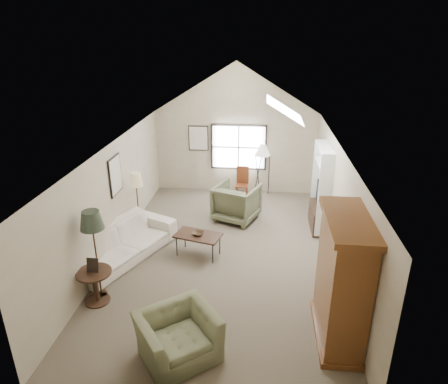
# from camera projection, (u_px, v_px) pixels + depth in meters

# --- Properties ---
(room_shell) EXTENTS (5.01, 8.01, 4.00)m
(room_shell) POSITION_uv_depth(u_px,v_px,m) (222.00, 116.00, 7.99)
(room_shell) COLOR brown
(room_shell) RESTS_ON ground
(window) EXTENTS (1.72, 0.08, 1.42)m
(window) POSITION_uv_depth(u_px,v_px,m) (239.00, 147.00, 12.30)
(window) COLOR black
(window) RESTS_ON room_shell
(skylight) EXTENTS (0.80, 1.20, 0.52)m
(skylight) POSITION_uv_depth(u_px,v_px,m) (285.00, 108.00, 8.70)
(skylight) COLOR white
(skylight) RESTS_ON room_shell
(wall_art) EXTENTS (1.97, 3.71, 0.88)m
(wall_art) POSITION_uv_depth(u_px,v_px,m) (159.00, 156.00, 10.51)
(wall_art) COLOR black
(wall_art) RESTS_ON room_shell
(armoire) EXTENTS (0.60, 1.50, 2.20)m
(armoire) POSITION_uv_depth(u_px,v_px,m) (342.00, 280.00, 6.38)
(armoire) COLOR brown
(armoire) RESTS_ON ground
(tv_alcove) EXTENTS (0.32, 1.30, 2.10)m
(tv_alcove) POSITION_uv_depth(u_px,v_px,m) (321.00, 187.00, 10.03)
(tv_alcove) COLOR white
(tv_alcove) RESTS_ON ground
(media_console) EXTENTS (0.34, 1.18, 0.60)m
(media_console) POSITION_uv_depth(u_px,v_px,m) (317.00, 217.00, 10.35)
(media_console) COLOR #382316
(media_console) RESTS_ON ground
(tv_panel) EXTENTS (0.05, 0.90, 0.55)m
(tv_panel) POSITION_uv_depth(u_px,v_px,m) (320.00, 195.00, 10.12)
(tv_panel) COLOR black
(tv_panel) RESTS_ON media_console
(sofa) EXTENTS (2.04, 2.83, 0.77)m
(sofa) POSITION_uv_depth(u_px,v_px,m) (124.00, 242.00, 8.96)
(sofa) COLOR beige
(sofa) RESTS_ON ground
(armchair_near) EXTENTS (1.54, 1.51, 0.76)m
(armchair_near) POSITION_uv_depth(u_px,v_px,m) (178.00, 336.00, 6.23)
(armchair_near) COLOR #70714F
(armchair_near) RESTS_ON ground
(armchair_far) EXTENTS (1.38, 1.40, 0.99)m
(armchair_far) POSITION_uv_depth(u_px,v_px,m) (237.00, 202.00, 10.75)
(armchair_far) COLOR #5E6043
(armchair_far) RESTS_ON ground
(coffee_table) EXTENTS (1.14, 0.82, 0.52)m
(coffee_table) POSITION_uv_depth(u_px,v_px,m) (198.00, 245.00, 9.10)
(coffee_table) COLOR #3B2518
(coffee_table) RESTS_ON ground
(bowl) EXTENTS (0.30, 0.30, 0.06)m
(bowl) POSITION_uv_depth(u_px,v_px,m) (198.00, 233.00, 8.99)
(bowl) COLOR #322114
(bowl) RESTS_ON coffee_table
(side_table) EXTENTS (0.88, 0.88, 0.66)m
(side_table) POSITION_uv_depth(u_px,v_px,m) (96.00, 287.00, 7.51)
(side_table) COLOR #331F14
(side_table) RESTS_ON ground
(side_chair) EXTENTS (0.39, 0.39, 0.95)m
(side_chair) POSITION_uv_depth(u_px,v_px,m) (242.00, 183.00, 12.18)
(side_chair) COLOR brown
(side_chair) RESTS_ON ground
(tripod_lamp) EXTENTS (0.57, 0.57, 1.66)m
(tripod_lamp) POSITION_uv_depth(u_px,v_px,m) (262.00, 170.00, 12.21)
(tripod_lamp) COLOR silver
(tripod_lamp) RESTS_ON ground
(dark_lamp) EXTENTS (0.58, 0.58, 1.84)m
(dark_lamp) POSITION_uv_depth(u_px,v_px,m) (96.00, 254.00, 7.47)
(dark_lamp) COLOR #232A1D
(dark_lamp) RESTS_ON ground
(tan_lamp) EXTENTS (0.44, 0.44, 1.65)m
(tan_lamp) POSITION_uv_depth(u_px,v_px,m) (138.00, 203.00, 9.90)
(tan_lamp) COLOR tan
(tan_lamp) RESTS_ON ground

